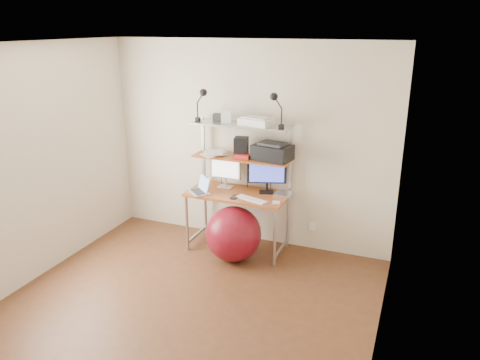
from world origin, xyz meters
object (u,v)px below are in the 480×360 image
(laptop, at_px, (201,189))
(exercise_ball, at_px, (233,234))
(printer, at_px, (272,152))
(monitor_silver, at_px, (226,169))
(monitor_black, at_px, (267,174))

(laptop, bearing_deg, exercise_ball, 27.18)
(printer, xyz_separation_m, exercise_ball, (-0.32, -0.42, -0.92))
(laptop, bearing_deg, monitor_silver, 96.58)
(monitor_black, relative_size, exercise_ball, 0.70)
(laptop, distance_m, exercise_ball, 0.67)
(monitor_silver, distance_m, laptop, 0.39)
(printer, bearing_deg, exercise_ball, -116.52)
(exercise_ball, bearing_deg, monitor_black, 58.12)
(printer, distance_m, exercise_ball, 1.06)
(monitor_silver, height_order, exercise_ball, monitor_silver)
(laptop, distance_m, printer, 0.96)
(monitor_silver, xyz_separation_m, exercise_ball, (0.27, -0.41, -0.64))
(laptop, bearing_deg, printer, 62.63)
(laptop, xyz_separation_m, exercise_ball, (0.47, -0.12, -0.46))
(monitor_black, bearing_deg, exercise_ball, -140.38)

